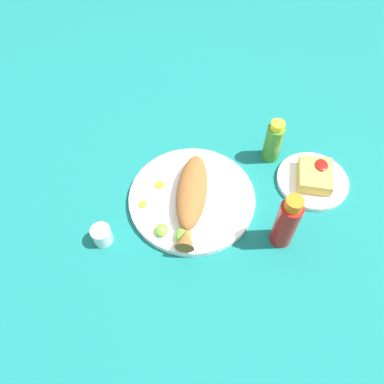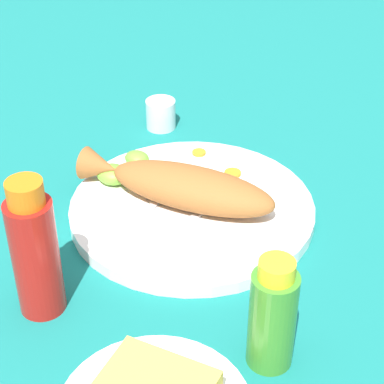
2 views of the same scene
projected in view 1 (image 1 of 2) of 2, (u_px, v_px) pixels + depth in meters
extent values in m
plane|color=#146B66|center=(192.00, 200.00, 1.00)|extent=(4.00, 4.00, 0.00)
cylinder|color=white|center=(192.00, 198.00, 1.00)|extent=(0.33, 0.33, 0.02)
ellipsoid|color=#935628|center=(192.00, 191.00, 0.97)|extent=(0.24, 0.09, 0.05)
cone|color=#935628|center=(186.00, 238.00, 0.89)|extent=(0.05, 0.05, 0.05)
cube|color=silver|center=(207.00, 193.00, 0.99)|extent=(0.03, 0.11, 0.00)
cube|color=silver|center=(241.00, 203.00, 0.97)|extent=(0.03, 0.07, 0.00)
cube|color=silver|center=(200.00, 212.00, 0.96)|extent=(0.02, 0.12, 0.00)
cube|color=silver|center=(236.00, 214.00, 0.96)|extent=(0.02, 0.07, 0.00)
cylinder|color=orange|center=(159.00, 185.00, 1.01)|extent=(0.02, 0.02, 0.00)
cylinder|color=orange|center=(143.00, 204.00, 0.97)|extent=(0.02, 0.02, 0.00)
ellipsoid|color=#6BB233|center=(162.00, 230.00, 0.92)|extent=(0.04, 0.03, 0.02)
ellipsoid|color=#6BB233|center=(182.00, 235.00, 0.91)|extent=(0.05, 0.04, 0.03)
cylinder|color=#B21914|center=(286.00, 224.00, 0.88)|extent=(0.05, 0.05, 0.15)
cylinder|color=orange|center=(294.00, 204.00, 0.81)|extent=(0.04, 0.04, 0.03)
cylinder|color=#3D8428|center=(273.00, 143.00, 1.04)|extent=(0.05, 0.05, 0.12)
cylinder|color=yellow|center=(278.00, 126.00, 0.99)|extent=(0.04, 0.04, 0.02)
cylinder|color=silver|center=(102.00, 235.00, 0.92)|extent=(0.05, 0.05, 0.05)
cylinder|color=white|center=(103.00, 238.00, 0.93)|extent=(0.04, 0.04, 0.02)
cylinder|color=white|center=(312.00, 181.00, 1.03)|extent=(0.19, 0.19, 0.01)
cube|color=gold|center=(315.00, 175.00, 1.01)|extent=(0.11, 0.09, 0.04)
ellipsoid|color=#AD140F|center=(322.00, 165.00, 1.00)|extent=(0.04, 0.03, 0.01)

